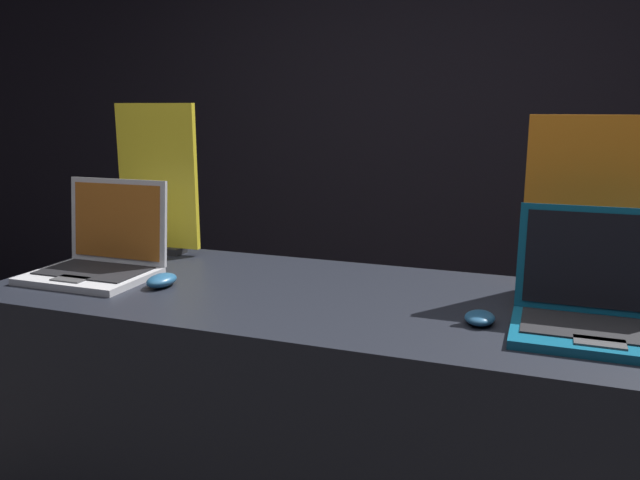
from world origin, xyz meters
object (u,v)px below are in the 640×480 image
at_px(laptop_back, 597,305).
at_px(promo_stand_front, 158,183).
at_px(laptop_front, 101,254).
at_px(promo_stand_back, 596,212).
at_px(mouse_back, 480,318).
at_px(mouse_front, 162,280).

bearing_deg(laptop_back, promo_stand_front, 166.55).
height_order(laptop_front, promo_stand_front, promo_stand_front).
xyz_separation_m(laptop_back, promo_stand_back, (0.00, 0.28, 0.17)).
bearing_deg(promo_stand_back, laptop_back, -90.00).
bearing_deg(promo_stand_front, laptop_front, -90.00).
bearing_deg(mouse_back, laptop_front, 177.18).
bearing_deg(mouse_back, mouse_front, 179.45).
xyz_separation_m(laptop_front, laptop_back, (1.38, -0.02, -0.00)).
height_order(mouse_front, mouse_back, mouse_front).
height_order(laptop_front, laptop_back, laptop_front).
xyz_separation_m(mouse_front, promo_stand_front, (-0.24, 0.36, 0.23)).
distance_m(promo_stand_front, laptop_back, 1.43).
relative_size(mouse_back, promo_stand_back, 0.19).
height_order(mouse_back, promo_stand_back, promo_stand_back).
xyz_separation_m(mouse_front, promo_stand_back, (1.14, 0.31, 0.21)).
relative_size(laptop_front, promo_stand_back, 0.73).
bearing_deg(promo_stand_back, promo_stand_front, 177.99).
distance_m(mouse_front, promo_stand_back, 1.20).
distance_m(mouse_front, promo_stand_front, 0.49).
relative_size(mouse_front, promo_stand_back, 0.23).
relative_size(laptop_back, promo_stand_back, 0.76).
relative_size(mouse_front, laptop_back, 0.30).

